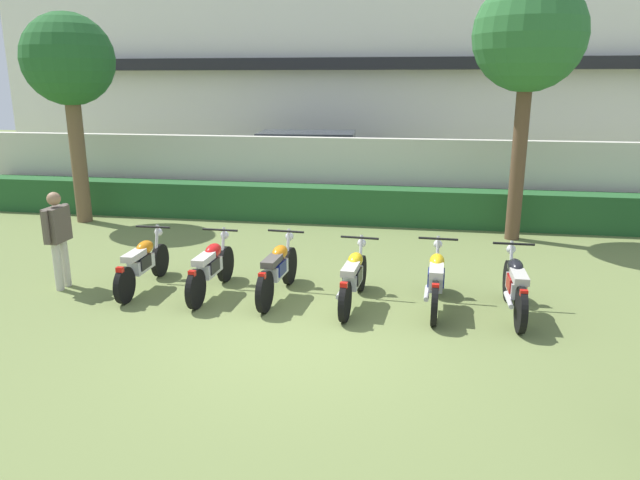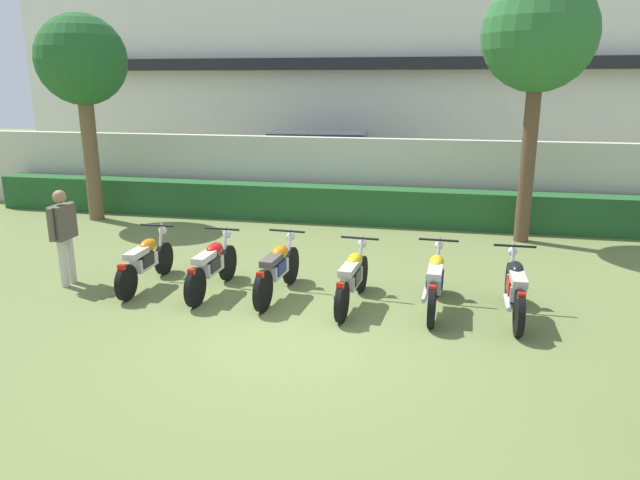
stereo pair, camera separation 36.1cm
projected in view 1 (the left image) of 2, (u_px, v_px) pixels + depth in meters
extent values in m
plane|color=olive|center=(299.00, 337.00, 7.89)|extent=(60.00, 60.00, 0.00)
cube|color=white|center=(383.00, 76.00, 21.17)|extent=(25.33, 6.00, 6.91)
cube|color=black|center=(376.00, 64.00, 17.99)|extent=(21.28, 0.50, 0.36)
cube|color=beige|center=(359.00, 178.00, 14.68)|extent=(24.06, 0.30, 1.95)
cube|color=#235628|center=(356.00, 205.00, 14.16)|extent=(19.25, 0.70, 0.86)
cube|color=black|center=(314.00, 172.00, 17.14)|extent=(4.62, 2.18, 1.00)
cube|color=#2D333D|center=(307.00, 143.00, 16.94)|extent=(2.82, 1.90, 0.65)
cylinder|color=black|center=(369.00, 181.00, 17.99)|extent=(0.69, 0.27, 0.68)
cylinder|color=black|center=(368.00, 193.00, 16.21)|extent=(0.69, 0.27, 0.68)
cylinder|color=black|center=(267.00, 180.00, 18.28)|extent=(0.69, 0.27, 0.68)
cylinder|color=black|center=(254.00, 191.00, 16.50)|extent=(0.69, 0.27, 0.68)
cylinder|color=brown|center=(79.00, 158.00, 14.00)|extent=(0.35, 0.35, 3.05)
sphere|color=#235B28|center=(68.00, 59.00, 13.41)|extent=(2.07, 2.07, 2.07)
cylinder|color=brown|center=(518.00, 160.00, 12.35)|extent=(0.30, 0.30, 3.40)
sphere|color=#2D6B33|center=(529.00, 35.00, 11.70)|extent=(2.23, 2.23, 2.23)
cylinder|color=black|center=(160.00, 260.00, 10.29)|extent=(0.10, 0.57, 0.57)
cylinder|color=black|center=(125.00, 285.00, 9.04)|extent=(0.10, 0.57, 0.57)
cube|color=silver|center=(141.00, 264.00, 9.58)|extent=(0.21, 0.60, 0.22)
ellipsoid|color=orange|center=(145.00, 248.00, 9.68)|extent=(0.23, 0.44, 0.22)
cube|color=beige|center=(134.00, 256.00, 9.31)|extent=(0.21, 0.52, 0.10)
cube|color=red|center=(120.00, 270.00, 8.87)|extent=(0.10, 0.08, 0.08)
cylinder|color=silver|center=(157.00, 244.00, 10.12)|extent=(0.05, 0.23, 0.65)
cylinder|color=black|center=(153.00, 227.00, 9.96)|extent=(0.60, 0.04, 0.04)
sphere|color=silver|center=(158.00, 232.00, 10.18)|extent=(0.14, 0.14, 0.14)
cylinder|color=silver|center=(128.00, 276.00, 9.39)|extent=(0.08, 0.55, 0.07)
cube|color=black|center=(140.00, 262.00, 9.52)|extent=(0.25, 0.36, 0.20)
cylinder|color=black|center=(226.00, 264.00, 10.03)|extent=(0.11, 0.61, 0.61)
cylinder|color=black|center=(196.00, 289.00, 8.82)|extent=(0.11, 0.61, 0.61)
cube|color=silver|center=(210.00, 268.00, 9.34)|extent=(0.22, 0.61, 0.22)
ellipsoid|color=red|center=(213.00, 251.00, 9.44)|extent=(0.23, 0.45, 0.22)
cube|color=beige|center=(204.00, 259.00, 9.06)|extent=(0.21, 0.53, 0.10)
cube|color=red|center=(192.00, 273.00, 8.65)|extent=(0.10, 0.08, 0.08)
cylinder|color=silver|center=(223.00, 247.00, 9.86)|extent=(0.06, 0.23, 0.65)
cylinder|color=black|center=(220.00, 230.00, 9.69)|extent=(0.60, 0.05, 0.04)
sphere|color=silver|center=(225.00, 235.00, 9.91)|extent=(0.14, 0.14, 0.14)
cylinder|color=silver|center=(197.00, 280.00, 9.16)|extent=(0.09, 0.55, 0.07)
cube|color=black|center=(209.00, 266.00, 9.28)|extent=(0.25, 0.37, 0.20)
cylinder|color=black|center=(290.00, 266.00, 9.90)|extent=(0.13, 0.63, 0.63)
cylinder|color=black|center=(265.00, 292.00, 8.68)|extent=(0.13, 0.63, 0.63)
cube|color=silver|center=(277.00, 270.00, 9.20)|extent=(0.24, 0.61, 0.22)
ellipsoid|color=orange|center=(280.00, 253.00, 9.30)|extent=(0.25, 0.45, 0.22)
cube|color=#4C4742|center=(272.00, 261.00, 8.93)|extent=(0.23, 0.53, 0.10)
cube|color=red|center=(262.00, 276.00, 8.52)|extent=(0.10, 0.09, 0.08)
cylinder|color=silver|center=(288.00, 249.00, 9.73)|extent=(0.06, 0.23, 0.65)
cylinder|color=black|center=(286.00, 231.00, 9.56)|extent=(0.60, 0.07, 0.04)
sphere|color=silver|center=(289.00, 237.00, 9.79)|extent=(0.14, 0.14, 0.14)
cylinder|color=silver|center=(265.00, 282.00, 9.03)|extent=(0.11, 0.55, 0.07)
cube|color=navy|center=(276.00, 268.00, 9.14)|extent=(0.26, 0.37, 0.20)
cylinder|color=black|center=(361.00, 273.00, 9.58)|extent=(0.13, 0.59, 0.58)
cylinder|color=black|center=(345.00, 302.00, 8.35)|extent=(0.13, 0.59, 0.58)
cube|color=silver|center=(353.00, 278.00, 8.88)|extent=(0.24, 0.61, 0.22)
ellipsoid|color=yellow|center=(355.00, 260.00, 8.98)|extent=(0.25, 0.45, 0.22)
cube|color=#B2ADA3|center=(350.00, 269.00, 8.61)|extent=(0.24, 0.53, 0.10)
cube|color=red|center=(344.00, 285.00, 8.18)|extent=(0.11, 0.09, 0.08)
cylinder|color=silver|center=(360.00, 256.00, 9.42)|extent=(0.07, 0.23, 0.65)
cylinder|color=black|center=(360.00, 238.00, 9.25)|extent=(0.60, 0.08, 0.04)
sphere|color=silver|center=(362.00, 243.00, 9.47)|extent=(0.14, 0.14, 0.14)
cylinder|color=silver|center=(342.00, 291.00, 8.71)|extent=(0.11, 0.55, 0.07)
cube|color=black|center=(352.00, 276.00, 8.82)|extent=(0.26, 0.38, 0.20)
cylinder|color=black|center=(436.00, 275.00, 9.44)|extent=(0.11, 0.63, 0.63)
cylinder|color=black|center=(435.00, 303.00, 8.22)|extent=(0.11, 0.63, 0.63)
cube|color=silver|center=(436.00, 280.00, 8.74)|extent=(0.22, 0.61, 0.22)
ellipsoid|color=yellow|center=(437.00, 261.00, 8.84)|extent=(0.24, 0.45, 0.22)
cube|color=beige|center=(436.00, 271.00, 8.47)|extent=(0.22, 0.53, 0.10)
cube|color=red|center=(436.00, 287.00, 8.06)|extent=(0.10, 0.08, 0.08)
cylinder|color=silver|center=(437.00, 257.00, 9.27)|extent=(0.06, 0.23, 0.65)
cylinder|color=black|center=(438.00, 239.00, 9.10)|extent=(0.60, 0.06, 0.04)
sphere|color=silver|center=(438.00, 244.00, 9.33)|extent=(0.14, 0.14, 0.14)
cylinder|color=silver|center=(427.00, 293.00, 8.57)|extent=(0.09, 0.55, 0.07)
cube|color=navy|center=(436.00, 277.00, 8.68)|extent=(0.25, 0.37, 0.20)
cylinder|color=black|center=(509.00, 281.00, 9.15)|extent=(0.09, 0.63, 0.63)
cylinder|color=black|center=(521.00, 310.00, 7.98)|extent=(0.09, 0.63, 0.63)
cube|color=silver|center=(516.00, 286.00, 8.48)|extent=(0.20, 0.60, 0.22)
ellipsoid|color=black|center=(515.00, 267.00, 8.58)|extent=(0.22, 0.44, 0.22)
cube|color=#B2ADA3|center=(519.00, 277.00, 8.20)|extent=(0.20, 0.52, 0.10)
cube|color=red|center=(524.00, 293.00, 7.81)|extent=(0.10, 0.08, 0.08)
cylinder|color=silver|center=(511.00, 263.00, 8.98)|extent=(0.05, 0.23, 0.65)
cylinder|color=black|center=(514.00, 244.00, 8.81)|extent=(0.60, 0.04, 0.04)
sphere|color=silver|center=(511.00, 249.00, 9.03)|extent=(0.14, 0.14, 0.14)
cylinder|color=silver|center=(509.00, 300.00, 8.29)|extent=(0.07, 0.55, 0.07)
cube|color=#A51414|center=(516.00, 284.00, 8.42)|extent=(0.24, 0.36, 0.20)
cylinder|color=beige|center=(65.00, 263.00, 9.77)|extent=(0.13, 0.13, 0.79)
cylinder|color=beige|center=(58.00, 267.00, 9.57)|extent=(0.13, 0.13, 0.79)
cube|color=brown|center=(57.00, 224.00, 9.50)|extent=(0.22, 0.46, 0.56)
cylinder|color=brown|center=(67.00, 220.00, 9.76)|extent=(0.09, 0.09, 0.53)
cylinder|color=brown|center=(46.00, 228.00, 9.22)|extent=(0.09, 0.09, 0.53)
sphere|color=#9E7556|center=(54.00, 199.00, 9.39)|extent=(0.22, 0.22, 0.22)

